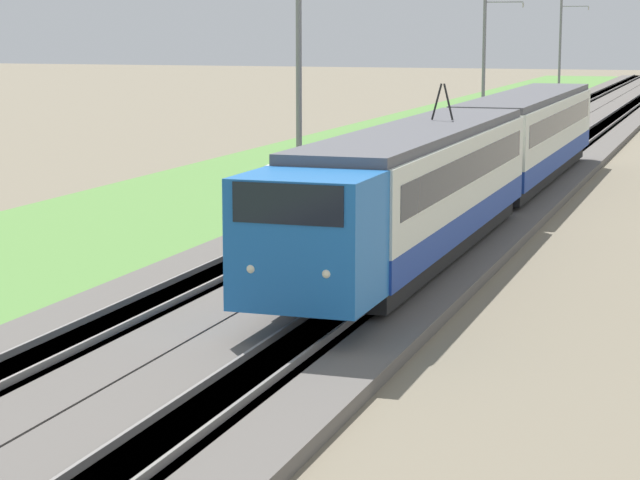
# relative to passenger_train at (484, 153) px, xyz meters

# --- Properties ---
(ballast_main) EXTENTS (240.00, 4.40, 0.30)m
(ballast_main) POSITION_rel_passenger_train_xyz_m (9.43, 4.47, -2.21)
(ballast_main) COLOR #605B56
(ballast_main) RESTS_ON ground
(ballast_adjacent) EXTENTS (240.00, 4.40, 0.30)m
(ballast_adjacent) POSITION_rel_passenger_train_xyz_m (9.43, 0.00, -2.21)
(ballast_adjacent) COLOR #605B56
(ballast_adjacent) RESTS_ON ground
(track_main) EXTENTS (240.00, 1.57, 0.45)m
(track_main) POSITION_rel_passenger_train_xyz_m (9.43, 4.47, -2.20)
(track_main) COLOR #4C4238
(track_main) RESTS_ON ground
(track_adjacent) EXTENTS (240.00, 1.57, 0.45)m
(track_adjacent) POSITION_rel_passenger_train_xyz_m (9.43, -0.00, -2.20)
(track_adjacent) COLOR #4C4238
(track_adjacent) RESTS_ON ground
(grass_verge) EXTENTS (240.00, 10.81, 0.12)m
(grass_verge) POSITION_rel_passenger_train_xyz_m (9.43, 11.34, -2.30)
(grass_verge) COLOR #5B8E42
(grass_verge) RESTS_ON ground
(passenger_train) EXTENTS (39.14, 2.91, 5.04)m
(passenger_train) POSITION_rel_passenger_train_xyz_m (0.00, 0.00, 0.00)
(passenger_train) COLOR blue
(passenger_train) RESTS_ON ground
(catenary_mast_mid) EXTENTS (0.22, 2.56, 9.53)m
(catenary_mast_mid) POSITION_rel_passenger_train_xyz_m (1.13, 7.12, 2.55)
(catenary_mast_mid) COLOR slate
(catenary_mast_mid) RESTS_ON ground
(catenary_mast_far) EXTENTS (0.22, 2.56, 9.12)m
(catenary_mast_far) POSITION_rel_passenger_train_xyz_m (36.36, 7.12, 2.34)
(catenary_mast_far) COLOR slate
(catenary_mast_far) RESTS_ON ground
(catenary_mast_distant) EXTENTS (0.22, 2.56, 9.40)m
(catenary_mast_distant) POSITION_rel_passenger_train_xyz_m (71.58, 7.12, 2.48)
(catenary_mast_distant) COLOR slate
(catenary_mast_distant) RESTS_ON ground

